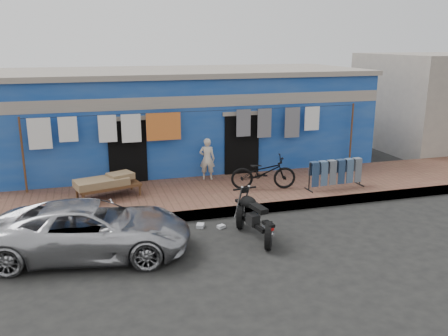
# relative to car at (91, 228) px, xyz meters

# --- Properties ---
(ground) EXTENTS (80.00, 80.00, 0.00)m
(ground) POSITION_rel_car_xyz_m (3.35, -0.22, -0.58)
(ground) COLOR black
(ground) RESTS_ON ground
(sidewalk) EXTENTS (28.00, 3.00, 0.25)m
(sidewalk) POSITION_rel_car_xyz_m (3.35, 2.78, -0.45)
(sidewalk) COLOR brown
(sidewalk) RESTS_ON ground
(curb) EXTENTS (28.00, 0.10, 0.25)m
(curb) POSITION_rel_car_xyz_m (3.35, 1.33, -0.45)
(curb) COLOR gray
(curb) RESTS_ON ground
(building) EXTENTS (12.20, 5.20, 3.36)m
(building) POSITION_rel_car_xyz_m (3.35, 6.77, 1.11)
(building) COLOR #103D9A
(building) RESTS_ON ground
(neighbor_right) EXTENTS (6.00, 5.00, 3.80)m
(neighbor_right) POSITION_rel_car_xyz_m (14.35, 6.78, 1.32)
(neighbor_right) COLOR #9E9384
(neighbor_right) RESTS_ON ground
(clothesline) EXTENTS (10.06, 0.06, 2.10)m
(clothesline) POSITION_rel_car_xyz_m (2.83, 4.03, 1.23)
(clothesline) COLOR brown
(clothesline) RESTS_ON sidewalk
(car) EXTENTS (4.39, 2.60, 1.16)m
(car) POSITION_rel_car_xyz_m (0.00, 0.00, 0.00)
(car) COLOR #B4B4B9
(car) RESTS_ON ground
(seated_person) EXTENTS (0.53, 0.44, 1.26)m
(seated_person) POSITION_rel_car_xyz_m (3.44, 3.89, 0.30)
(seated_person) COLOR beige
(seated_person) RESTS_ON sidewalk
(bicycle) EXTENTS (1.90, 1.01, 1.17)m
(bicycle) POSITION_rel_car_xyz_m (4.72, 2.54, 0.25)
(bicycle) COLOR black
(bicycle) RESTS_ON sidewalk
(motorcycle) EXTENTS (1.08, 1.81, 1.05)m
(motorcycle) POSITION_rel_car_xyz_m (3.49, -0.12, -0.05)
(motorcycle) COLOR black
(motorcycle) RESTS_ON ground
(charpoy) EXTENTS (2.14, 1.70, 0.58)m
(charpoy) POSITION_rel_car_xyz_m (0.50, 3.00, -0.04)
(charpoy) COLOR brown
(charpoy) RESTS_ON sidewalk
(jeans_rack) EXTENTS (1.78, 0.53, 0.84)m
(jeans_rack) POSITION_rel_car_xyz_m (6.71, 2.05, 0.09)
(jeans_rack) COLOR black
(jeans_rack) RESTS_ON sidewalk
(litter_a) EXTENTS (0.21, 0.19, 0.07)m
(litter_a) POSITION_rel_car_xyz_m (2.94, 0.64, -0.54)
(litter_a) COLOR silver
(litter_a) RESTS_ON ground
(litter_b) EXTENTS (0.17, 0.17, 0.07)m
(litter_b) POSITION_rel_car_xyz_m (3.91, 0.77, -0.55)
(litter_b) COLOR silver
(litter_b) RESTS_ON ground
(litter_c) EXTENTS (0.23, 0.26, 0.08)m
(litter_c) POSITION_rel_car_xyz_m (2.48, 0.82, -0.54)
(litter_c) COLOR silver
(litter_c) RESTS_ON ground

